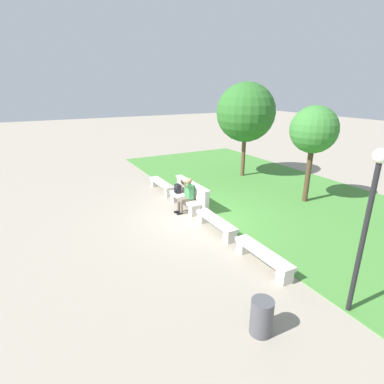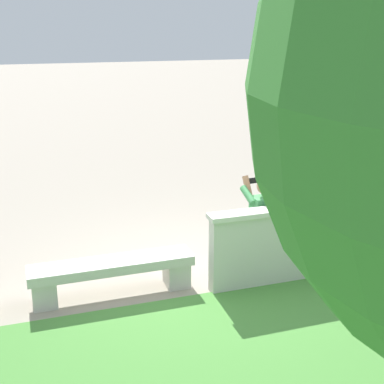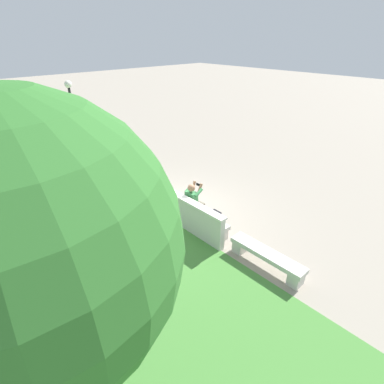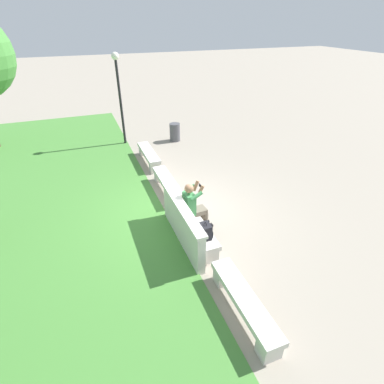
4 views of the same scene
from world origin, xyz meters
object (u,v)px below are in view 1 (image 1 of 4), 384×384
(bench_near, at_px, (184,201))
(bench_far, at_px, (263,256))
(bench_main, at_px, (162,185))
(tree_behind_wall, at_px, (246,113))
(backpack, at_px, (178,189))
(tree_left_background, at_px, (314,130))
(lamp_post, at_px, (369,210))
(person_photographer, at_px, (187,193))
(bench_mid, at_px, (216,223))
(trash_bin, at_px, (262,317))

(bench_near, xyz_separation_m, bench_far, (4.64, 0.00, 0.00))
(bench_main, bearing_deg, tree_behind_wall, 93.07)
(backpack, bearing_deg, bench_far, 0.01)
(bench_near, xyz_separation_m, tree_left_background, (1.77, 4.78, 2.66))
(backpack, relative_size, lamp_post, 0.12)
(bench_far, distance_m, backpack, 5.24)
(bench_far, bearing_deg, person_photographer, -178.97)
(bench_mid, distance_m, bench_far, 2.32)
(bench_near, relative_size, lamp_post, 0.56)
(person_photographer, relative_size, lamp_post, 0.37)
(backpack, distance_m, tree_behind_wall, 5.88)
(bench_main, height_order, bench_near, same)
(bench_far, height_order, backpack, backpack)
(bench_main, height_order, trash_bin, trash_bin)
(bench_near, distance_m, bench_far, 4.64)
(bench_far, distance_m, tree_left_background, 6.18)
(bench_main, distance_m, lamp_post, 9.41)
(bench_far, xyz_separation_m, lamp_post, (2.22, 0.48, 2.04))
(bench_main, bearing_deg, person_photographer, -1.66)
(backpack, relative_size, tree_behind_wall, 0.09)
(backpack, bearing_deg, lamp_post, 3.67)
(bench_near, xyz_separation_m, backpack, (-0.59, -0.00, 0.32))
(bench_main, xyz_separation_m, tree_behind_wall, (-0.26, 4.82, 3.03))
(bench_main, xyz_separation_m, person_photographer, (2.67, -0.08, 0.44))
(tree_behind_wall, bearing_deg, backpack, -67.61)
(bench_mid, distance_m, tree_left_background, 5.50)
(bench_far, bearing_deg, tree_left_background, 121.00)
(person_photographer, bearing_deg, tree_left_background, 73.68)
(bench_main, xyz_separation_m, trash_bin, (8.75, -1.59, 0.07))
(bench_far, relative_size, tree_left_background, 0.51)
(bench_far, height_order, lamp_post, lamp_post)
(tree_left_background, distance_m, lamp_post, 6.69)
(bench_mid, height_order, person_photographer, person_photographer)
(trash_bin, xyz_separation_m, lamp_post, (0.42, 2.07, 1.97))
(bench_near, relative_size, tree_behind_wall, 0.41)
(person_photographer, xyz_separation_m, lamp_post, (6.51, 0.55, 1.61))
(lamp_post, bearing_deg, tree_behind_wall, 155.26)
(backpack, height_order, lamp_post, lamp_post)
(bench_near, height_order, bench_mid, same)
(person_photographer, height_order, backpack, person_photographer)
(bench_mid, bearing_deg, tree_behind_wall, 135.44)
(lamp_post, bearing_deg, bench_near, -176.03)
(bench_far, height_order, tree_behind_wall, tree_behind_wall)
(bench_mid, relative_size, bench_far, 1.00)
(bench_mid, relative_size, lamp_post, 0.56)
(bench_main, xyz_separation_m, tree_left_background, (4.09, 4.78, 2.66))
(bench_main, relative_size, bench_near, 1.00)
(backpack, distance_m, tree_left_background, 5.82)
(tree_behind_wall, xyz_separation_m, tree_left_background, (4.35, -0.05, -0.37))
(tree_behind_wall, bearing_deg, bench_mid, -44.56)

